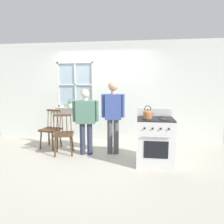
{
  "coord_description": "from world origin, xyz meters",
  "views": [
    {
      "loc": [
        0.96,
        -4.06,
        1.61
      ],
      "look_at": [
        0.43,
        0.02,
        1.0
      ],
      "focal_mm": 32.0,
      "sensor_mm": 36.0,
      "label": 1
    }
  ],
  "objects_px": {
    "chair_near_wall": "(51,130)",
    "person_elderly_left": "(86,116)",
    "potted_plant": "(70,104)",
    "stove": "(155,141)",
    "kettle": "(148,114)",
    "person_teen_center": "(113,110)",
    "chair_by_window": "(64,135)"
  },
  "relations": [
    {
      "from": "chair_near_wall",
      "to": "kettle",
      "type": "bearing_deg",
      "value": -7.86
    },
    {
      "from": "person_elderly_left",
      "to": "chair_by_window",
      "type": "bearing_deg",
      "value": -179.05
    },
    {
      "from": "stove",
      "to": "chair_by_window",
      "type": "bearing_deg",
      "value": 172.45
    },
    {
      "from": "kettle",
      "to": "person_elderly_left",
      "type": "bearing_deg",
      "value": 160.65
    },
    {
      "from": "potted_plant",
      "to": "person_elderly_left",
      "type": "bearing_deg",
      "value": -56.43
    },
    {
      "from": "chair_near_wall",
      "to": "person_elderly_left",
      "type": "distance_m",
      "value": 1.12
    },
    {
      "from": "person_elderly_left",
      "to": "stove",
      "type": "height_order",
      "value": "person_elderly_left"
    },
    {
      "from": "chair_by_window",
      "to": "person_elderly_left",
      "type": "height_order",
      "value": "person_elderly_left"
    },
    {
      "from": "potted_plant",
      "to": "chair_near_wall",
      "type": "bearing_deg",
      "value": -105.28
    },
    {
      "from": "person_elderly_left",
      "to": "person_teen_center",
      "type": "distance_m",
      "value": 0.62
    },
    {
      "from": "person_elderly_left",
      "to": "kettle",
      "type": "height_order",
      "value": "person_elderly_left"
    },
    {
      "from": "chair_by_window",
      "to": "chair_near_wall",
      "type": "height_order",
      "value": "same"
    },
    {
      "from": "chair_by_window",
      "to": "potted_plant",
      "type": "bearing_deg",
      "value": -92.6
    },
    {
      "from": "chair_by_window",
      "to": "kettle",
      "type": "xyz_separation_m",
      "value": [
        1.82,
        -0.39,
        0.57
      ]
    },
    {
      "from": "chair_by_window",
      "to": "person_elderly_left",
      "type": "distance_m",
      "value": 0.66
    },
    {
      "from": "chair_by_window",
      "to": "potted_plant",
      "type": "distance_m",
      "value": 1.37
    },
    {
      "from": "chair_near_wall",
      "to": "stove",
      "type": "xyz_separation_m",
      "value": [
        2.46,
        -0.67,
        0.02
      ]
    },
    {
      "from": "kettle",
      "to": "chair_near_wall",
      "type": "bearing_deg",
      "value": 160.77
    },
    {
      "from": "person_elderly_left",
      "to": "person_teen_center",
      "type": "height_order",
      "value": "person_teen_center"
    },
    {
      "from": "chair_by_window",
      "to": "stove",
      "type": "xyz_separation_m",
      "value": [
        1.98,
        -0.26,
        0.02
      ]
    },
    {
      "from": "person_teen_center",
      "to": "stove",
      "type": "distance_m",
      "value": 1.13
    },
    {
      "from": "chair_near_wall",
      "to": "person_elderly_left",
      "type": "bearing_deg",
      "value": -7.71
    },
    {
      "from": "stove",
      "to": "person_elderly_left",
      "type": "bearing_deg",
      "value": 167.33
    },
    {
      "from": "chair_by_window",
      "to": "person_elderly_left",
      "type": "relative_size",
      "value": 0.64
    },
    {
      "from": "person_teen_center",
      "to": "person_elderly_left",
      "type": "bearing_deg",
      "value": -175.1
    },
    {
      "from": "person_teen_center",
      "to": "potted_plant",
      "type": "height_order",
      "value": "person_teen_center"
    },
    {
      "from": "person_elderly_left",
      "to": "kettle",
      "type": "distance_m",
      "value": 1.41
    },
    {
      "from": "chair_near_wall",
      "to": "potted_plant",
      "type": "distance_m",
      "value": 1.0
    },
    {
      "from": "chair_near_wall",
      "to": "chair_by_window",
      "type": "bearing_deg",
      "value": -28.79
    },
    {
      "from": "chair_near_wall",
      "to": "stove",
      "type": "relative_size",
      "value": 0.87
    },
    {
      "from": "potted_plant",
      "to": "kettle",
      "type": "bearing_deg",
      "value": -37.73
    },
    {
      "from": "chair_by_window",
      "to": "chair_near_wall",
      "type": "relative_size",
      "value": 1.0
    }
  ]
}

